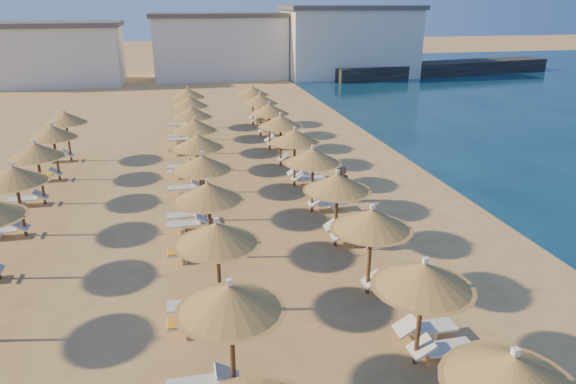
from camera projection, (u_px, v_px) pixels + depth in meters
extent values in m
plane|color=tan|center=(275.00, 271.00, 17.31)|extent=(220.00, 220.00, 0.00)
cube|color=black|center=(442.00, 68.00, 63.23)|extent=(30.24, 9.03, 1.50)
cube|color=white|center=(49.00, 56.00, 55.10)|extent=(15.00, 8.00, 6.00)
cube|color=#59514C|center=(44.00, 24.00, 53.96)|extent=(15.60, 8.48, 0.50)
cube|color=white|center=(220.00, 48.00, 60.15)|extent=(15.00, 8.00, 6.80)
cube|color=#59514C|center=(218.00, 15.00, 58.87)|extent=(15.60, 8.48, 0.50)
cube|color=white|center=(349.00, 44.00, 60.70)|extent=(15.00, 8.00, 7.60)
cube|color=#59514C|center=(351.00, 7.00, 59.29)|extent=(15.60, 8.48, 0.50)
cone|color=#A3722F|center=(512.00, 370.00, 8.96)|extent=(2.29, 2.29, 0.63)
cone|color=#A3722F|center=(510.00, 382.00, 9.05)|extent=(2.48, 2.48, 0.12)
cube|color=white|center=(516.00, 352.00, 8.83)|extent=(0.12, 0.12, 0.14)
cylinder|color=brown|center=(419.00, 322.00, 12.51)|extent=(0.12, 0.12, 2.45)
cone|color=#A3722F|center=(424.00, 275.00, 12.06)|extent=(2.29, 2.29, 0.63)
cone|color=#A3722F|center=(423.00, 285.00, 12.15)|extent=(2.48, 2.48, 0.12)
cube|color=white|center=(425.00, 261.00, 11.93)|extent=(0.12, 0.12, 0.14)
cylinder|color=brown|center=(369.00, 258.00, 15.61)|extent=(0.12, 0.12, 2.45)
cone|color=#A3722F|center=(372.00, 219.00, 15.16)|extent=(2.29, 2.29, 0.63)
cone|color=#A3722F|center=(371.00, 227.00, 15.25)|extent=(2.48, 2.48, 0.12)
cube|color=white|center=(373.00, 207.00, 15.03)|extent=(0.12, 0.12, 0.14)
cylinder|color=brown|center=(336.00, 215.00, 18.72)|extent=(0.12, 0.12, 2.45)
cone|color=#A3722F|center=(337.00, 182.00, 18.27)|extent=(2.29, 2.29, 0.63)
cone|color=#A3722F|center=(337.00, 189.00, 18.35)|extent=(2.48, 2.48, 0.12)
cube|color=white|center=(338.00, 172.00, 18.13)|extent=(0.12, 0.12, 0.14)
cylinder|color=brown|center=(312.00, 185.00, 21.82)|extent=(0.12, 0.12, 2.45)
cone|color=#A3722F|center=(313.00, 156.00, 21.37)|extent=(2.29, 2.29, 0.63)
cone|color=#A3722F|center=(313.00, 161.00, 21.46)|extent=(2.48, 2.48, 0.12)
cube|color=white|center=(313.00, 147.00, 21.23)|extent=(0.12, 0.12, 0.14)
cylinder|color=brown|center=(294.00, 162.00, 24.92)|extent=(0.12, 0.12, 2.45)
cone|color=#A3722F|center=(295.00, 136.00, 24.47)|extent=(2.29, 2.29, 0.63)
cone|color=#A3722F|center=(295.00, 141.00, 24.56)|extent=(2.48, 2.48, 0.12)
cube|color=white|center=(295.00, 128.00, 24.33)|extent=(0.12, 0.12, 0.14)
cylinder|color=brown|center=(281.00, 144.00, 28.02)|extent=(0.12, 0.12, 2.45)
cone|color=#A3722F|center=(280.00, 121.00, 27.57)|extent=(2.29, 2.29, 0.63)
cone|color=#A3722F|center=(280.00, 125.00, 27.66)|extent=(2.48, 2.48, 0.12)
cube|color=white|center=(280.00, 114.00, 27.44)|extent=(0.12, 0.12, 0.14)
cylinder|color=brown|center=(269.00, 130.00, 31.12)|extent=(0.12, 0.12, 2.45)
cone|color=#A3722F|center=(269.00, 109.00, 30.67)|extent=(2.29, 2.29, 0.63)
cone|color=#A3722F|center=(269.00, 113.00, 30.76)|extent=(2.48, 2.48, 0.12)
cube|color=white|center=(269.00, 102.00, 30.54)|extent=(0.12, 0.12, 0.14)
cylinder|color=brown|center=(260.00, 118.00, 34.23)|extent=(0.12, 0.12, 2.45)
cone|color=#A3722F|center=(260.00, 99.00, 33.77)|extent=(2.29, 2.29, 0.63)
cone|color=#A3722F|center=(260.00, 103.00, 33.86)|extent=(2.48, 2.48, 0.12)
cube|color=white|center=(260.00, 93.00, 33.64)|extent=(0.12, 0.12, 0.14)
cylinder|color=brown|center=(253.00, 108.00, 37.33)|extent=(0.12, 0.12, 2.45)
cone|color=#A3722F|center=(252.00, 91.00, 36.88)|extent=(2.29, 2.29, 0.63)
cone|color=#A3722F|center=(252.00, 94.00, 36.97)|extent=(2.48, 2.48, 0.12)
cube|color=white|center=(252.00, 85.00, 36.74)|extent=(0.12, 0.12, 0.14)
cylinder|color=brown|center=(232.00, 347.00, 11.60)|extent=(0.12, 0.12, 2.45)
cone|color=#A3722F|center=(230.00, 298.00, 11.15)|extent=(2.29, 2.29, 0.63)
cone|color=#A3722F|center=(230.00, 308.00, 11.24)|extent=(2.48, 2.48, 0.12)
cube|color=white|center=(229.00, 282.00, 11.02)|extent=(0.12, 0.12, 0.14)
cylinder|color=brown|center=(219.00, 274.00, 14.70)|extent=(0.12, 0.12, 2.45)
cone|color=#A3722F|center=(217.00, 233.00, 14.25)|extent=(2.29, 2.29, 0.63)
cone|color=#A3722F|center=(217.00, 241.00, 14.34)|extent=(2.48, 2.48, 0.12)
cube|color=white|center=(216.00, 220.00, 14.12)|extent=(0.12, 0.12, 0.14)
cylinder|color=brown|center=(210.00, 226.00, 17.81)|extent=(0.12, 0.12, 2.45)
cone|color=#A3722F|center=(208.00, 191.00, 17.35)|extent=(2.29, 2.29, 0.63)
cone|color=#A3722F|center=(209.00, 198.00, 17.44)|extent=(2.48, 2.48, 0.12)
cube|color=white|center=(208.00, 181.00, 17.22)|extent=(0.12, 0.12, 0.14)
cylinder|color=brown|center=(204.00, 193.00, 20.91)|extent=(0.12, 0.12, 2.45)
cone|color=#A3722F|center=(202.00, 163.00, 20.46)|extent=(2.29, 2.29, 0.63)
cone|color=#A3722F|center=(203.00, 169.00, 20.54)|extent=(2.48, 2.48, 0.12)
cube|color=white|center=(202.00, 153.00, 20.32)|extent=(0.12, 0.12, 0.14)
cylinder|color=brown|center=(200.00, 168.00, 24.01)|extent=(0.12, 0.12, 2.45)
cone|color=#A3722F|center=(198.00, 141.00, 23.56)|extent=(2.29, 2.29, 0.63)
cone|color=#A3722F|center=(198.00, 147.00, 23.65)|extent=(2.48, 2.48, 0.12)
cube|color=white|center=(197.00, 133.00, 23.42)|extent=(0.12, 0.12, 0.14)
cylinder|color=brown|center=(196.00, 149.00, 27.11)|extent=(0.12, 0.12, 2.45)
cone|color=#A3722F|center=(194.00, 125.00, 26.66)|extent=(2.29, 2.29, 0.63)
cone|color=#A3722F|center=(195.00, 130.00, 26.75)|extent=(2.48, 2.48, 0.12)
cube|color=white|center=(194.00, 118.00, 26.52)|extent=(0.12, 0.12, 0.14)
cylinder|color=brown|center=(193.00, 134.00, 30.21)|extent=(0.12, 0.12, 2.45)
cone|color=#A3722F|center=(192.00, 112.00, 29.76)|extent=(2.29, 2.29, 0.63)
cone|color=#A3722F|center=(192.00, 116.00, 29.85)|extent=(2.48, 2.48, 0.12)
cube|color=white|center=(191.00, 105.00, 29.63)|extent=(0.12, 0.12, 0.14)
cylinder|color=brown|center=(191.00, 121.00, 33.31)|extent=(0.12, 0.12, 2.45)
cone|color=#A3722F|center=(190.00, 101.00, 32.86)|extent=(2.29, 2.29, 0.63)
cone|color=#A3722F|center=(190.00, 105.00, 32.95)|extent=(2.48, 2.48, 0.12)
cube|color=white|center=(189.00, 95.00, 32.73)|extent=(0.12, 0.12, 0.14)
cylinder|color=brown|center=(189.00, 111.00, 36.42)|extent=(0.12, 0.12, 2.45)
cone|color=#A3722F|center=(188.00, 93.00, 35.97)|extent=(2.29, 2.29, 0.63)
cone|color=#A3722F|center=(188.00, 96.00, 36.05)|extent=(2.48, 2.48, 0.12)
cube|color=white|center=(187.00, 87.00, 35.83)|extent=(0.12, 0.12, 0.14)
cylinder|color=brown|center=(21.00, 206.00, 19.53)|extent=(0.12, 0.12, 2.45)
cone|color=#A3722F|center=(14.00, 174.00, 19.07)|extent=(2.29, 2.29, 0.63)
cone|color=#A3722F|center=(16.00, 181.00, 19.16)|extent=(2.48, 2.48, 0.12)
cube|color=white|center=(12.00, 164.00, 18.94)|extent=(0.12, 0.12, 0.14)
cylinder|color=brown|center=(41.00, 178.00, 22.63)|extent=(0.12, 0.12, 2.45)
cone|color=#A3722F|center=(36.00, 150.00, 22.18)|extent=(2.29, 2.29, 0.63)
cone|color=#A3722F|center=(37.00, 156.00, 22.26)|extent=(2.48, 2.48, 0.12)
cube|color=white|center=(34.00, 141.00, 22.04)|extent=(0.12, 0.12, 0.14)
cylinder|color=brown|center=(56.00, 157.00, 25.73)|extent=(0.12, 0.12, 2.45)
cone|color=#A3722F|center=(52.00, 132.00, 25.28)|extent=(2.29, 2.29, 0.63)
cone|color=#A3722F|center=(53.00, 137.00, 25.37)|extent=(2.48, 2.48, 0.12)
cube|color=white|center=(51.00, 124.00, 25.14)|extent=(0.12, 0.12, 0.14)
cylinder|color=brown|center=(68.00, 140.00, 28.83)|extent=(0.12, 0.12, 2.45)
cone|color=#A3722F|center=(65.00, 117.00, 28.38)|extent=(2.29, 2.29, 0.63)
cone|color=#A3722F|center=(66.00, 122.00, 28.47)|extent=(2.48, 2.48, 0.12)
cube|color=white|center=(64.00, 111.00, 28.24)|extent=(0.12, 0.12, 0.14)
cube|color=white|center=(449.00, 347.00, 13.01)|extent=(1.29, 0.58, 0.06)
cube|color=white|center=(448.00, 353.00, 13.07)|extent=(0.06, 0.52, 0.32)
cube|color=white|center=(421.00, 347.00, 12.81)|extent=(0.58, 0.58, 0.40)
cube|color=white|center=(432.00, 327.00, 13.83)|extent=(1.29, 0.58, 0.06)
cube|color=white|center=(431.00, 332.00, 13.89)|extent=(0.06, 0.52, 0.32)
cube|color=white|center=(406.00, 326.00, 13.63)|extent=(0.58, 0.58, 0.40)
cube|color=white|center=(228.00, 375.00, 11.84)|extent=(0.58, 0.58, 0.40)
cube|color=white|center=(395.00, 281.00, 16.11)|extent=(1.29, 0.58, 0.06)
cube|color=white|center=(394.00, 285.00, 16.17)|extent=(0.06, 0.52, 0.32)
cube|color=white|center=(372.00, 279.00, 15.91)|extent=(0.58, 0.58, 0.40)
cube|color=white|center=(189.00, 305.00, 14.84)|extent=(1.29, 0.58, 0.06)
cube|color=white|center=(190.00, 309.00, 14.90)|extent=(0.06, 0.52, 0.32)
cube|color=white|center=(215.00, 297.00, 14.94)|extent=(0.58, 0.58, 0.40)
cube|color=white|center=(190.00, 323.00, 14.02)|extent=(1.29, 0.58, 0.06)
cube|color=white|center=(191.00, 327.00, 14.07)|extent=(0.06, 0.52, 0.32)
cube|color=white|center=(218.00, 315.00, 14.12)|extent=(0.58, 0.58, 0.40)
cube|color=#FFA11A|center=(190.00, 321.00, 14.00)|extent=(1.24, 0.54, 0.05)
cube|color=white|center=(358.00, 236.00, 19.21)|extent=(1.29, 0.58, 0.06)
cube|color=white|center=(358.00, 239.00, 19.27)|extent=(0.06, 0.52, 0.32)
cube|color=white|center=(339.00, 234.00, 19.01)|extent=(0.58, 0.58, 0.40)
cube|color=#FFA11A|center=(358.00, 234.00, 19.19)|extent=(1.24, 0.54, 0.05)
cube|color=white|center=(351.00, 226.00, 20.04)|extent=(1.29, 0.58, 0.06)
cube|color=white|center=(350.00, 230.00, 20.09)|extent=(0.06, 0.52, 0.32)
cube|color=white|center=(332.00, 224.00, 19.84)|extent=(0.58, 0.58, 0.40)
cube|color=white|center=(186.00, 252.00, 17.94)|extent=(1.29, 0.58, 0.06)
cube|color=white|center=(186.00, 256.00, 18.00)|extent=(0.06, 0.52, 0.32)
cube|color=white|center=(207.00, 246.00, 18.05)|extent=(0.58, 0.58, 0.40)
cube|color=#FFA11A|center=(186.00, 251.00, 17.92)|extent=(1.24, 0.54, 0.05)
cube|color=white|center=(332.00, 203.00, 22.32)|extent=(1.29, 0.58, 0.06)
cube|color=white|center=(332.00, 206.00, 22.37)|extent=(0.06, 0.52, 0.32)
cube|color=white|center=(315.00, 201.00, 22.11)|extent=(0.58, 0.58, 0.40)
cube|color=white|center=(183.00, 215.00, 21.04)|extent=(1.29, 0.58, 0.06)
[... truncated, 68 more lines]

